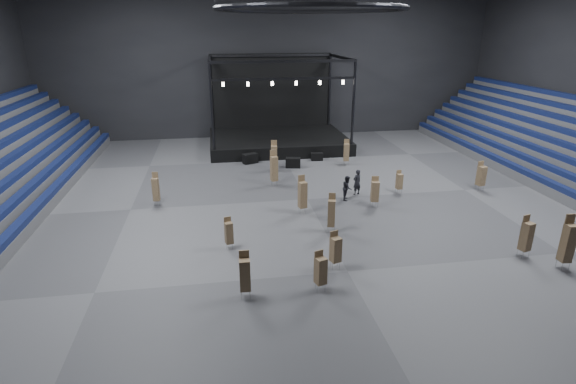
{
  "coord_description": "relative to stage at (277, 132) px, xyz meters",
  "views": [
    {
      "loc": [
        -6.32,
        -30.15,
        11.94
      ],
      "look_at": [
        -1.75,
        -2.0,
        1.4
      ],
      "focal_mm": 28.0,
      "sensor_mm": 36.0,
      "label": 1
    }
  ],
  "objects": [
    {
      "name": "floor",
      "position": [
        -0.0,
        -16.24,
        -1.45
      ],
      "size": [
        50.0,
        50.0,
        0.0
      ],
      "primitive_type": "plane",
      "color": "#464548",
      "rests_on": "ground"
    },
    {
      "name": "wall_back",
      "position": [
        -0.0,
        4.76,
        7.55
      ],
      "size": [
        50.0,
        0.2,
        18.0
      ],
      "primitive_type": "cube",
      "color": "black",
      "rests_on": "ground"
    },
    {
      "name": "wall_front",
      "position": [
        -0.0,
        -37.24,
        7.55
      ],
      "size": [
        50.0,
        0.2,
        18.0
      ],
      "primitive_type": "cube",
      "color": "black",
      "rests_on": "ground"
    },
    {
      "name": "stage",
      "position": [
        0.0,
        0.0,
        0.0
      ],
      "size": [
        14.0,
        10.0,
        9.2
      ],
      "color": "black",
      "rests_on": "floor"
    },
    {
      "name": "truss_ring",
      "position": [
        -0.0,
        -16.24,
        11.55
      ],
      "size": [
        12.3,
        12.3,
        5.15
      ],
      "color": "black",
      "rests_on": "ceiling"
    },
    {
      "name": "flight_case_left",
      "position": [
        -3.36,
        -6.27,
        -1.0
      ],
      "size": [
        1.51,
        1.14,
        0.9
      ],
      "primitive_type": "cube",
      "rotation": [
        0.0,
        0.0,
        0.38
      ],
      "color": "black",
      "rests_on": "floor"
    },
    {
      "name": "flight_case_mid",
      "position": [
        0.33,
        -8.23,
        -1.01
      ],
      "size": [
        1.43,
        0.91,
        0.88
      ],
      "primitive_type": "cube",
      "rotation": [
        0.0,
        0.0,
        -0.2
      ],
      "color": "black",
      "rests_on": "floor"
    },
    {
      "name": "flight_case_right",
      "position": [
        2.95,
        -6.37,
        -1.09
      ],
      "size": [
        1.12,
        0.6,
        0.73
      ],
      "primitive_type": "cube",
      "rotation": [
        0.0,
        0.0,
        -0.05
      ],
      "color": "black",
      "rests_on": "floor"
    },
    {
      "name": "chair_stack_0",
      "position": [
        7.13,
        -16.05,
        -0.49
      ],
      "size": [
        0.47,
        0.47,
        1.79
      ],
      "rotation": [
        0.0,
        0.0,
        0.13
      ],
      "color": "silver",
      "rests_on": "floor"
    },
    {
      "name": "chair_stack_1",
      "position": [
        -0.85,
        -18.71,
        -0.08
      ],
      "size": [
        0.61,
        0.61,
        2.67
      ],
      "rotation": [
        0.0,
        0.0,
        0.25
      ],
      "color": "silver",
      "rests_on": "floor"
    },
    {
      "name": "chair_stack_2",
      "position": [
        11.22,
        -28.22,
        0.08
      ],
      "size": [
        0.55,
        0.55,
        3.02
      ],
      "rotation": [
        0.0,
        0.0,
        -0.04
      ],
      "color": "silver",
      "rests_on": "floor"
    },
    {
      "name": "chair_stack_3",
      "position": [
        4.36,
        -18.4,
        -0.27
      ],
      "size": [
        0.6,
        0.6,
        2.2
      ],
      "rotation": [
        0.0,
        0.0,
        -0.17
      ],
      "color": "silver",
      "rests_on": "floor"
    },
    {
      "name": "chair_stack_4",
      "position": [
        -1.99,
        -12.84,
        0.02
      ],
      "size": [
        0.61,
        0.61,
        2.89
      ],
      "rotation": [
        0.0,
        0.0,
        0.23
      ],
      "color": "silver",
      "rests_on": "floor"
    },
    {
      "name": "chair_stack_5",
      "position": [
        -10.76,
        -15.63,
        -0.22
      ],
      "size": [
        0.48,
        0.48,
        2.41
      ],
      "rotation": [
        0.0,
        0.0,
        -0.13
      ],
      "color": "silver",
      "rests_on": "floor"
    },
    {
      "name": "chair_stack_6",
      "position": [
        5.25,
        -8.22,
        -0.21
      ],
      "size": [
        0.58,
        0.58,
        2.37
      ],
      "rotation": [
        0.0,
        0.0,
        -0.22
      ],
      "color": "silver",
      "rests_on": "floor"
    },
    {
      "name": "chair_stack_7",
      "position": [
        13.53,
        -16.52,
        -0.22
      ],
      "size": [
        0.64,
        0.64,
        2.31
      ],
      "rotation": [
        0.0,
        0.0,
        0.23
      ],
      "color": "silver",
      "rests_on": "floor"
    },
    {
      "name": "chair_stack_8",
      "position": [
        -5.95,
        -23.16,
        -0.44
      ],
      "size": [
        0.51,
        0.51,
        1.91
      ],
      "rotation": [
        0.0,
        0.0,
        0.26
      ],
      "color": "silver",
      "rests_on": "floor"
    },
    {
      "name": "chair_stack_9",
      "position": [
        0.35,
        -21.86,
        -0.19
      ],
      "size": [
        0.55,
        0.55,
        2.48
      ],
      "rotation": [
        0.0,
        0.0,
        -0.29
      ],
      "color": "silver",
      "rests_on": "floor"
    },
    {
      "name": "chair_stack_10",
      "position": [
        -1.81,
        -28.22,
        -0.34
      ],
      "size": [
        0.61,
        0.61,
        2.06
      ],
      "rotation": [
        0.0,
        0.0,
        0.33
      ],
      "color": "silver",
      "rests_on": "floor"
    },
    {
      "name": "chair_stack_11",
      "position": [
        -1.49,
        -9.04,
        -0.05
      ],
      "size": [
        0.58,
        0.58,
        2.73
      ],
      "rotation": [
        0.0,
        0.0,
        -0.11
      ],
      "color": "silver",
      "rests_on": "floor"
    },
    {
      "name": "chair_stack_12",
      "position": [
        10.0,
        -26.72,
        -0.18
      ],
      "size": [
        0.62,
        0.62,
        2.43
      ],
      "rotation": [
        0.0,
        0.0,
        0.29
      ],
      "color": "silver",
      "rests_on": "floor"
    },
    {
      "name": "chair_stack_13",
      "position": [
        -0.56,
        -26.27,
        -0.34
      ],
      "size": [
        0.61,
        0.61,
        2.07
      ],
      "rotation": [
        0.0,
        0.0,
        0.32
      ],
      "color": "silver",
      "rests_on": "floor"
    },
    {
      "name": "chair_stack_14",
      "position": [
        -5.39,
        -28.22,
        -0.22
      ],
      "size": [
        0.5,
        0.5,
        2.35
      ],
      "rotation": [
        0.0,
        0.0,
        -0.02
      ],
      "color": "silver",
      "rests_on": "floor"
    },
    {
      "name": "man_center",
      "position": [
        3.88,
        -15.83,
        -0.47
      ],
      "size": [
        0.84,
        0.72,
        1.96
      ],
      "primitive_type": "imported",
      "rotation": [
        0.0,
        0.0,
        3.57
      ],
      "color": "black",
      "rests_on": "floor"
    },
    {
      "name": "crew_member",
      "position": [
        2.87,
        -16.73,
        -0.55
      ],
      "size": [
        0.94,
        1.06,
        1.8
      ],
      "primitive_type": "imported",
      "rotation": [
        0.0,
        0.0,
        1.22
      ],
      "color": "black",
      "rests_on": "floor"
    }
  ]
}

